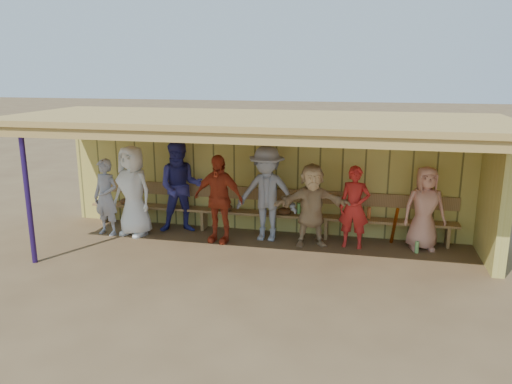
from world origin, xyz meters
TOP-DOWN VIEW (x-y plane):
  - ground at (0.00, 0.00)m, footprint 90.00×90.00m
  - player_a at (-3.11, 0.30)m, footprint 0.64×0.50m
  - player_b at (-2.56, 0.40)m, footprint 1.03×0.81m
  - player_c at (-1.69, 0.81)m, footprint 1.11×0.98m
  - player_d at (-0.76, 0.39)m, footprint 1.07×0.57m
  - player_e at (0.14, 0.69)m, footprint 1.26×0.78m
  - player_f at (1.04, 0.56)m, footprint 1.55×0.85m
  - player_g at (1.83, 0.63)m, footprint 0.61×0.44m
  - player_h at (3.11, 0.81)m, footprint 0.86×0.65m
  - dugout_structure at (0.39, 0.69)m, footprint 8.80×3.20m
  - bench at (0.00, 1.12)m, footprint 7.60×0.34m
  - dugout_equipment at (-0.44, 0.99)m, footprint 6.22×0.62m

SIDE VIEW (x-z plane):
  - ground at x=0.00m, z-range 0.00..0.00m
  - dugout_equipment at x=-0.44m, z-range 0.09..0.89m
  - bench at x=0.00m, z-range 0.06..0.99m
  - player_g at x=1.83m, z-range 0.00..1.57m
  - player_a at x=-3.11m, z-range 0.00..1.57m
  - player_h at x=3.11m, z-range 0.00..1.59m
  - player_f at x=1.04m, z-range 0.00..1.60m
  - player_d at x=-0.76m, z-range 0.00..1.73m
  - player_b at x=-2.56m, z-range 0.00..1.84m
  - player_e at x=0.14m, z-range 0.00..1.88m
  - player_c at x=-1.69m, z-range 0.00..1.91m
  - dugout_structure at x=0.39m, z-range 0.44..2.94m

